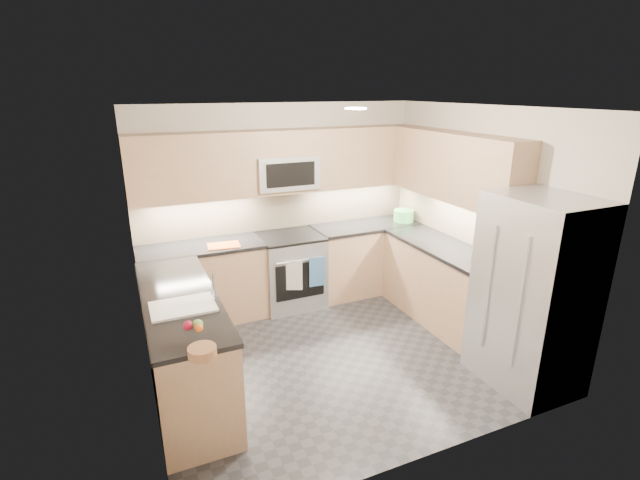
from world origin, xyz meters
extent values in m
cube|color=#25262A|center=(0.00, 0.00, 0.00)|extent=(3.60, 3.20, 0.00)
cube|color=beige|center=(0.00, 0.00, 2.50)|extent=(3.60, 3.20, 0.02)
cube|color=#BFB4A6|center=(0.00, 1.60, 1.25)|extent=(3.60, 0.02, 2.50)
cube|color=#BFB4A6|center=(0.00, -1.60, 1.25)|extent=(3.60, 0.02, 2.50)
cube|color=#BFB4A6|center=(-1.80, 0.00, 1.25)|extent=(0.02, 3.20, 2.50)
cube|color=#BFB4A6|center=(1.80, 0.00, 1.25)|extent=(0.02, 3.20, 2.50)
cube|color=tan|center=(-1.09, 1.30, 0.45)|extent=(1.42, 0.60, 0.90)
cube|color=tan|center=(1.09, 1.30, 0.45)|extent=(1.42, 0.60, 0.90)
cube|color=tan|center=(1.50, 0.15, 0.45)|extent=(0.60, 1.70, 0.90)
cube|color=tan|center=(-1.50, 0.00, 0.45)|extent=(0.60, 2.00, 0.90)
cube|color=black|center=(-1.09, 1.30, 0.92)|extent=(1.42, 0.63, 0.04)
cube|color=black|center=(1.09, 1.30, 0.92)|extent=(1.42, 0.63, 0.04)
cube|color=black|center=(1.50, 0.15, 0.92)|extent=(0.63, 1.70, 0.04)
cube|color=black|center=(-1.50, 0.00, 0.92)|extent=(0.63, 2.00, 0.04)
cube|color=tan|center=(0.00, 1.43, 1.83)|extent=(3.60, 0.35, 0.75)
cube|color=tan|center=(1.62, 0.28, 1.83)|extent=(0.35, 1.95, 0.75)
cube|color=tan|center=(0.00, 1.60, 1.20)|extent=(3.60, 0.01, 0.51)
cube|color=tan|center=(1.80, 0.45, 1.20)|extent=(0.01, 2.30, 0.51)
cube|color=#9A9CA1|center=(0.00, 1.28, 0.46)|extent=(0.76, 0.65, 0.91)
cube|color=black|center=(0.00, 1.28, 0.92)|extent=(0.76, 0.65, 0.03)
cube|color=black|center=(0.00, 0.95, 0.45)|extent=(0.62, 0.02, 0.45)
cylinder|color=#B2B5BA|center=(0.00, 0.93, 0.72)|extent=(0.60, 0.02, 0.02)
cube|color=#ABAEB3|center=(0.00, 1.40, 1.70)|extent=(0.76, 0.40, 0.40)
cube|color=black|center=(0.00, 1.20, 1.70)|extent=(0.60, 0.01, 0.28)
cube|color=#ABACB3|center=(1.45, -1.15, 0.90)|extent=(0.70, 0.90, 1.80)
cylinder|color=#B2B5BA|center=(1.08, -1.33, 0.95)|extent=(0.02, 0.02, 1.20)
cylinder|color=#B2B5BA|center=(1.08, -0.97, 0.95)|extent=(0.02, 0.02, 1.20)
cube|color=white|center=(-1.50, -0.25, 0.88)|extent=(0.52, 0.38, 0.16)
cylinder|color=silver|center=(-1.24, -0.25, 1.08)|extent=(0.03, 0.03, 0.28)
cylinder|color=#4CB151|center=(1.62, 1.22, 1.02)|extent=(0.34, 0.34, 0.15)
cube|color=#CC4E13|center=(-0.84, 1.18, 0.95)|extent=(0.39, 0.29, 0.01)
cylinder|color=#9F6D4A|center=(-1.48, -1.05, 0.98)|extent=(0.22, 0.22, 0.07)
sphere|color=maroon|center=(-1.53, -0.79, 1.05)|extent=(0.07, 0.07, 0.07)
sphere|color=#63A346|center=(-1.46, -0.80, 1.05)|extent=(0.08, 0.08, 0.08)
cube|color=silver|center=(-0.09, 0.91, 0.55)|extent=(0.19, 0.09, 0.37)
cube|color=#315988|center=(0.20, 0.91, 0.55)|extent=(0.20, 0.03, 0.37)
sphere|color=#DC5A18|center=(-1.47, -0.86, 1.05)|extent=(0.06, 0.06, 0.06)
camera|label=1|loc=(-1.85, -3.87, 2.67)|focal=26.00mm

